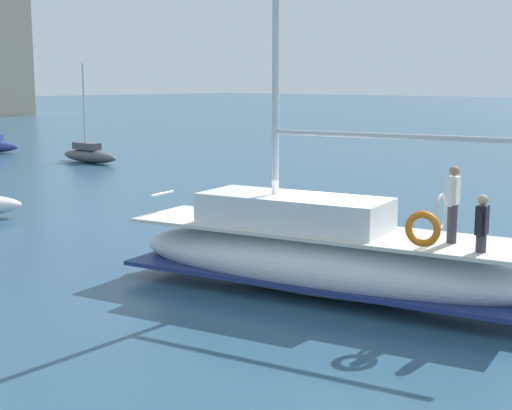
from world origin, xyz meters
name	(u,v)px	position (x,y,z in m)	size (l,w,h in m)	color
ground_plane	(336,287)	(0.00, 0.00, 0.00)	(400.00, 400.00, 0.00)	#284C66
main_sailboat	(319,254)	(-0.69, 0.00, 0.91)	(4.41, 9.89, 13.39)	silver
moored_sloop_far	(89,154)	(12.01, 26.70, 0.49)	(1.27, 4.70, 5.74)	#4C4C51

